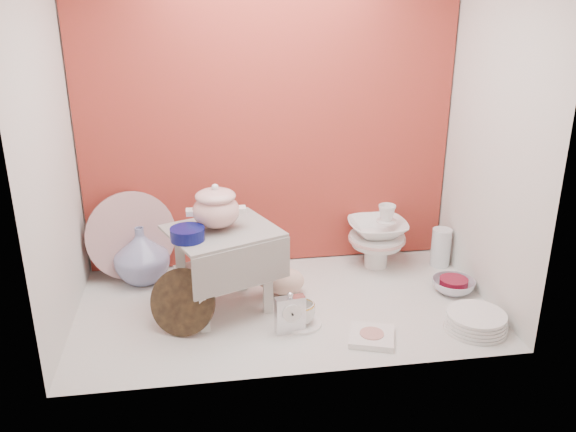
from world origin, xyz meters
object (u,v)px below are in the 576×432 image
Objects in this scene: soup_tureen at (216,206)px; blue_white_vase at (142,255)px; gold_rim_teacup at (301,313)px; porcelain_tower at (377,236)px; dinner_plate_stack at (476,321)px; plush_pig at (285,281)px; step_stool at (224,270)px; mantel_clock at (290,312)px; crystal_bowl at (453,286)px; floral_platter at (131,236)px.

soup_tureen reaches higher than blue_white_vase.
porcelain_tower reaches higher than gold_rim_teacup.
plush_pig is at bearing 150.55° from dinner_plate_stack.
blue_white_vase is 0.70m from plush_pig.
soup_tureen reaches higher than step_stool.
dinner_plate_stack is at bearing -15.72° from mantel_clock.
porcelain_tower reaches higher than crystal_bowl.
soup_tureen is 0.53m from mantel_clock.
mantel_clock reaches higher than dinner_plate_stack.
gold_rim_teacup is at bearing -38.31° from floral_platter.
crystal_bowl is at bearing 5.18° from plush_pig.
gold_rim_teacup is 0.77m from crystal_bowl.
plush_pig is (0.69, -0.30, -0.14)m from floral_platter.
step_stool is at bearing -150.92° from plush_pig.
plush_pig reaches higher than dinner_plate_stack.
crystal_bowl is at bearing -1.18° from soup_tureen.
soup_tureen is at bearing -42.96° from floral_platter.
porcelain_tower is (-0.24, 0.64, 0.13)m from dinner_plate_stack.
gold_rim_teacup is (0.31, -0.19, -0.13)m from step_stool.
step_stool is at bearing 128.75° from mantel_clock.
mantel_clock is at bearing -133.77° from porcelain_tower.
mantel_clock is 0.83m from crystal_bowl.
blue_white_vase is (0.04, -0.06, -0.08)m from floral_platter.
blue_white_vase is 0.85m from gold_rim_teacup.
step_stool reaches higher than blue_white_vase.
dinner_plate_stack is (1.03, -0.34, -0.44)m from soup_tureen.
dinner_plate_stack is 0.70m from porcelain_tower.
step_stool is 0.36m from mantel_clock.
floral_platter is 1.30× the size of porcelain_tower.
soup_tureen is at bearing 161.54° from dinner_plate_stack.
mantel_clock reaches higher than plush_pig.
blue_white_vase is at bearing 179.38° from porcelain_tower.
plush_pig is 0.27m from gold_rim_teacup.
step_stool is at bearing -41.03° from blue_white_vase.
soup_tureen reaches higher than gold_rim_teacup.
plush_pig is at bearing -155.42° from porcelain_tower.
step_stool is 2.22× the size of crystal_bowl.
plush_pig is 1.19× the size of crystal_bowl.
floral_platter is 0.94m from gold_rim_teacup.
crystal_bowl is at bearing 13.60° from gold_rim_teacup.
crystal_bowl is (1.47, -0.39, -0.18)m from floral_platter.
blue_white_vase reaches higher than gold_rim_teacup.
floral_platter reaches higher than crystal_bowl.
gold_rim_teacup is at bearing -133.10° from porcelain_tower.
porcelain_tower is (0.80, 0.30, -0.31)m from soup_tureen.
mantel_clock is (0.67, -0.62, -0.12)m from floral_platter.
crystal_bowl is (1.05, -0.01, -0.16)m from step_stool.
mantel_clock is at bearing -42.64° from floral_platter.
floral_platter reaches higher than gold_rim_teacup.
blue_white_vase is at bearing 166.83° from crystal_bowl.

